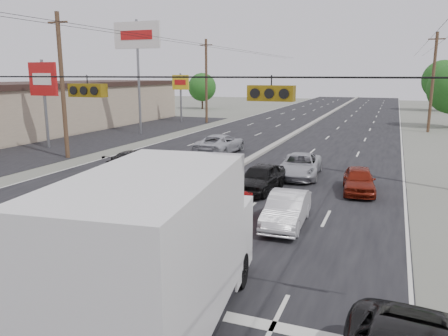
{
  "coord_description": "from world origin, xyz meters",
  "views": [
    {
      "loc": [
        9.1,
        -9.59,
        5.86
      ],
      "look_at": [
        2.92,
        6.29,
        2.2
      ],
      "focal_mm": 35.0,
      "sensor_mm": 36.0,
      "label": 1
    }
  ],
  "objects_px": {
    "utility_pole_left_b": "(62,86)",
    "box_truck": "(163,253)",
    "queue_car_a": "(260,178)",
    "utility_pole_right_c": "(433,82)",
    "tree_left_far": "(202,87)",
    "pole_sign_billboard": "(137,42)",
    "queue_car_c": "(300,166)",
    "utility_pole_left_c": "(206,81)",
    "tree_right_far": "(443,80)",
    "queue_car_b": "(287,210)",
    "oncoming_near": "(136,161)",
    "queue_car_e": "(359,180)",
    "tan_sedan": "(61,272)",
    "pole_sign_far": "(181,86)",
    "oncoming_far": "(220,144)",
    "red_sedan": "(222,209)",
    "pole_sign_mid": "(43,84)"
  },
  "relations": [
    {
      "from": "oncoming_near",
      "to": "oncoming_far",
      "type": "height_order",
      "value": "oncoming_far"
    },
    {
      "from": "utility_pole_left_b",
      "to": "tree_left_far",
      "type": "xyz_separation_m",
      "value": [
        -9.5,
        45.0,
        -1.39
      ]
    },
    {
      "from": "pole_sign_billboard",
      "to": "queue_car_c",
      "type": "relative_size",
      "value": 2.3
    },
    {
      "from": "box_truck",
      "to": "oncoming_near",
      "type": "xyz_separation_m",
      "value": [
        -10.06,
        14.63,
        -1.36
      ]
    },
    {
      "from": "queue_car_a",
      "to": "oncoming_near",
      "type": "xyz_separation_m",
      "value": [
        -8.48,
        1.72,
        -0.05
      ]
    },
    {
      "from": "queue_car_a",
      "to": "queue_car_c",
      "type": "height_order",
      "value": "queue_car_a"
    },
    {
      "from": "utility_pole_right_c",
      "to": "oncoming_near",
      "type": "relative_size",
      "value": 2.22
    },
    {
      "from": "utility_pole_left_c",
      "to": "pole_sign_mid",
      "type": "relative_size",
      "value": 1.43
    },
    {
      "from": "utility_pole_right_c",
      "to": "pole_sign_billboard",
      "type": "relative_size",
      "value": 0.91
    },
    {
      "from": "pole_sign_mid",
      "to": "box_truck",
      "type": "height_order",
      "value": "pole_sign_mid"
    },
    {
      "from": "utility_pole_left_b",
      "to": "queue_car_c",
      "type": "height_order",
      "value": "utility_pole_left_b"
    },
    {
      "from": "pole_sign_billboard",
      "to": "tree_left_far",
      "type": "xyz_separation_m",
      "value": [
        -7.5,
        32.0,
        -5.15
      ]
    },
    {
      "from": "pole_sign_mid",
      "to": "pole_sign_billboard",
      "type": "distance_m",
      "value": 10.97
    },
    {
      "from": "utility_pole_left_b",
      "to": "oncoming_far",
      "type": "height_order",
      "value": "utility_pole_left_b"
    },
    {
      "from": "queue_car_b",
      "to": "utility_pole_left_c",
      "type": "bearing_deg",
      "value": 115.91
    },
    {
      "from": "queue_car_a",
      "to": "queue_car_b",
      "type": "relative_size",
      "value": 1.04
    },
    {
      "from": "utility_pole_left_c",
      "to": "pole_sign_billboard",
      "type": "height_order",
      "value": "pole_sign_billboard"
    },
    {
      "from": "pole_sign_mid",
      "to": "pole_sign_billboard",
      "type": "xyz_separation_m",
      "value": [
        2.5,
        10.0,
        3.75
      ]
    },
    {
      "from": "queue_car_a",
      "to": "queue_car_e",
      "type": "height_order",
      "value": "queue_car_a"
    },
    {
      "from": "utility_pole_right_c",
      "to": "oncoming_far",
      "type": "height_order",
      "value": "utility_pole_right_c"
    },
    {
      "from": "tan_sedan",
      "to": "queue_car_e",
      "type": "height_order",
      "value": "tan_sedan"
    },
    {
      "from": "pole_sign_billboard",
      "to": "queue_car_c",
      "type": "distance_m",
      "value": 24.17
    },
    {
      "from": "tan_sedan",
      "to": "red_sedan",
      "type": "relative_size",
      "value": 1.62
    },
    {
      "from": "queue_car_e",
      "to": "utility_pole_right_c",
      "type": "bearing_deg",
      "value": 73.33
    },
    {
      "from": "utility_pole_right_c",
      "to": "tree_left_far",
      "type": "height_order",
      "value": "utility_pole_right_c"
    },
    {
      "from": "utility_pole_left_c",
      "to": "oncoming_far",
      "type": "relative_size",
      "value": 1.92
    },
    {
      "from": "tan_sedan",
      "to": "oncoming_near",
      "type": "bearing_deg",
      "value": 120.95
    },
    {
      "from": "queue_car_b",
      "to": "oncoming_far",
      "type": "bearing_deg",
      "value": 118.49
    },
    {
      "from": "pole_sign_billboard",
      "to": "tree_right_far",
      "type": "relative_size",
      "value": 1.35
    },
    {
      "from": "pole_sign_mid",
      "to": "tan_sedan",
      "type": "xyz_separation_m",
      "value": [
        18.4,
        -19.39,
        -4.25
      ]
    },
    {
      "from": "utility_pole_left_c",
      "to": "pole_sign_far",
      "type": "height_order",
      "value": "utility_pole_left_c"
    },
    {
      "from": "tan_sedan",
      "to": "queue_car_a",
      "type": "bearing_deg",
      "value": 88.05
    },
    {
      "from": "tree_left_far",
      "to": "queue_car_c",
      "type": "relative_size",
      "value": 1.28
    },
    {
      "from": "queue_car_e",
      "to": "oncoming_far",
      "type": "height_order",
      "value": "oncoming_far"
    },
    {
      "from": "utility_pole_left_b",
      "to": "box_truck",
      "type": "xyz_separation_m",
      "value": [
        17.08,
        -16.71,
        -3.09
      ]
    },
    {
      "from": "utility_pole_left_c",
      "to": "tree_right_far",
      "type": "relative_size",
      "value": 1.23
    },
    {
      "from": "box_truck",
      "to": "queue_car_e",
      "type": "height_order",
      "value": "box_truck"
    },
    {
      "from": "queue_car_a",
      "to": "pole_sign_far",
      "type": "bearing_deg",
      "value": 128.36
    },
    {
      "from": "queue_car_c",
      "to": "tree_left_far",
      "type": "bearing_deg",
      "value": 115.95
    },
    {
      "from": "tree_right_far",
      "to": "queue_car_e",
      "type": "xyz_separation_m",
      "value": [
        -8.3,
        -57.26,
        -4.31
      ]
    },
    {
      "from": "tree_left_far",
      "to": "tan_sedan",
      "type": "distance_m",
      "value": 65.76
    },
    {
      "from": "utility_pole_left_b",
      "to": "oncoming_near",
      "type": "xyz_separation_m",
      "value": [
        7.02,
        -2.07,
        -4.45
      ]
    },
    {
      "from": "pole_sign_billboard",
      "to": "red_sedan",
      "type": "relative_size",
      "value": 2.98
    },
    {
      "from": "tan_sedan",
      "to": "oncoming_near",
      "type": "xyz_separation_m",
      "value": [
        -6.88,
        14.32,
        -0.21
      ]
    },
    {
      "from": "utility_pole_left_c",
      "to": "queue_car_b",
      "type": "bearing_deg",
      "value": -61.76
    },
    {
      "from": "oncoming_near",
      "to": "queue_car_b",
      "type": "bearing_deg",
      "value": 151.68
    },
    {
      "from": "box_truck",
      "to": "queue_car_a",
      "type": "xyz_separation_m",
      "value": [
        -1.58,
        12.91,
        -1.31
      ]
    },
    {
      "from": "utility_pole_right_c",
      "to": "oncoming_far",
      "type": "distance_m",
      "value": 25.14
    },
    {
      "from": "tan_sedan",
      "to": "red_sedan",
      "type": "height_order",
      "value": "tan_sedan"
    },
    {
      "from": "utility_pole_left_b",
      "to": "queue_car_b",
      "type": "xyz_separation_m",
      "value": [
        17.95,
        -8.42,
        -4.45
      ]
    }
  ]
}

